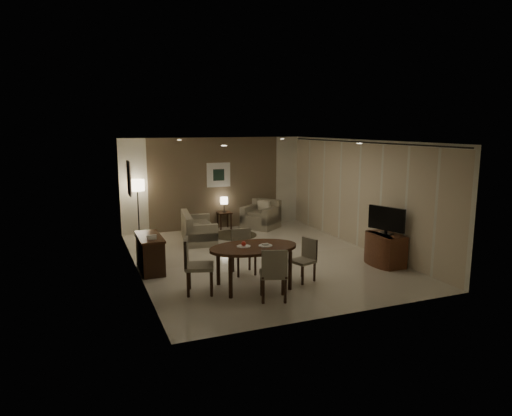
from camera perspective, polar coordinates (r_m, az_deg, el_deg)
name	(u,v)px	position (r m, az deg, el deg)	size (l,w,h in m)	color
room_shell	(253,198)	(10.73, -0.40, 1.23)	(5.50, 7.00, 2.70)	beige
taupe_accent	(215,183)	(13.62, -5.12, 3.10)	(3.96, 0.03, 2.70)	brown
curtain_wall	(359,196)	(11.63, 12.74, 1.52)	(0.08, 6.70, 2.58)	beige
curtain_rod	(361,142)	(11.51, 13.00, 8.03)	(0.03, 0.03, 6.80)	black
art_back_frame	(219,175)	(13.60, -4.70, 4.15)	(0.72, 0.03, 0.72)	silver
art_back_canvas	(219,175)	(13.58, -4.69, 4.14)	(0.34, 0.01, 0.34)	black
art_left_frame	(129,178)	(10.80, -15.60, 3.59)	(0.03, 0.60, 0.80)	silver
art_left_canvas	(130,178)	(10.80, -15.52, 3.59)	(0.01, 0.46, 0.64)	gray
downlight_nl	(224,146)	(8.06, -4.03, 7.78)	(0.10, 0.10, 0.01)	white
downlight_nr	(359,143)	(9.30, 12.79, 7.87)	(0.10, 0.10, 0.01)	white
downlight_fl	(180,140)	(11.54, -9.54, 8.38)	(0.10, 0.10, 0.01)	white
downlight_fr	(282,139)	(12.44, 3.31, 8.62)	(0.10, 0.10, 0.01)	white
console_desk	(150,253)	(9.93, -13.10, -5.54)	(0.48, 1.20, 0.75)	#4B2818
telephone	(152,237)	(9.53, -12.93, -3.54)	(0.20, 0.14, 0.09)	white
tv_cabinet	(386,249)	(10.47, 15.90, -4.98)	(0.48, 0.90, 0.70)	brown
flat_tv	(386,220)	(10.31, 15.99, -1.40)	(0.06, 0.88, 0.60)	black
dining_table	(254,267)	(8.69, -0.30, -7.37)	(1.70, 1.06, 0.80)	#4B2818
chair_near	(273,273)	(8.07, 2.17, -8.16)	(0.46, 0.46, 0.96)	gray
chair_far	(244,252)	(9.45, -1.52, -5.56)	(0.44, 0.44, 0.91)	gray
chair_left	(200,266)	(8.43, -7.04, -7.17)	(0.50, 0.50, 1.03)	gray
chair_right	(302,260)	(9.06, 5.83, -6.54)	(0.41, 0.41, 0.84)	gray
plate_a	(244,246)	(8.56, -1.55, -4.81)	(0.26, 0.26, 0.02)	white
plate_b	(265,246)	(8.61, 1.18, -4.72)	(0.26, 0.26, 0.02)	white
fruit_apple	(244,244)	(8.54, -1.56, -4.47)	(0.09, 0.09, 0.09)	red
napkin	(265,244)	(8.60, 1.18, -4.57)	(0.12, 0.08, 0.03)	white
round_rug	(234,235)	(12.86, -2.76, -3.38)	(1.27, 1.27, 0.01)	#3F3323
sofa	(199,227)	(12.25, -7.18, -2.36)	(0.80, 1.59, 0.75)	gray
armchair	(261,214)	(13.67, 0.60, -0.80)	(0.94, 0.89, 0.83)	gray
side_table	(224,220)	(13.63, -3.98, -1.56)	(0.40, 0.40, 0.50)	#322110
table_lamp	(224,204)	(13.54, -4.01, 0.52)	(0.22, 0.22, 0.50)	#FFEAC1
floor_lamp	(138,208)	(13.01, -14.52, -0.01)	(0.40, 0.40, 1.58)	#FFE5B7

